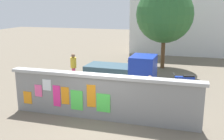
{
  "coord_description": "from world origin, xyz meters",
  "views": [
    {
      "loc": [
        3.08,
        -9.12,
        4.33
      ],
      "look_at": [
        -0.44,
        2.84,
        1.27
      ],
      "focal_mm": 42.69,
      "sensor_mm": 36.0,
      "label": 1
    }
  ],
  "objects_px": {
    "auto_rickshaw_truck": "(124,73)",
    "person_bystander": "(73,65)",
    "tree_roadside": "(165,14)",
    "bicycle_near": "(55,93)",
    "person_walking": "(149,91)",
    "motorcycle": "(185,82)",
    "bicycle_far": "(172,96)"
  },
  "relations": [
    {
      "from": "motorcycle",
      "to": "tree_roadside",
      "type": "relative_size",
      "value": 0.33
    },
    {
      "from": "bicycle_near",
      "to": "tree_roadside",
      "type": "xyz_separation_m",
      "value": [
        4.07,
        8.09,
        3.33
      ]
    },
    {
      "from": "bicycle_near",
      "to": "tree_roadside",
      "type": "relative_size",
      "value": 0.3
    },
    {
      "from": "auto_rickshaw_truck",
      "to": "person_bystander",
      "type": "bearing_deg",
      "value": 167.55
    },
    {
      "from": "person_bystander",
      "to": "person_walking",
      "type": "bearing_deg",
      "value": -36.12
    },
    {
      "from": "person_bystander",
      "to": "auto_rickshaw_truck",
      "type": "bearing_deg",
      "value": -12.45
    },
    {
      "from": "person_walking",
      "to": "bicycle_far",
      "type": "bearing_deg",
      "value": 60.54
    },
    {
      "from": "bicycle_near",
      "to": "person_walking",
      "type": "height_order",
      "value": "person_walking"
    },
    {
      "from": "person_walking",
      "to": "tree_roadside",
      "type": "distance_m",
      "value": 8.86
    },
    {
      "from": "motorcycle",
      "to": "person_walking",
      "type": "xyz_separation_m",
      "value": [
        -1.32,
        -3.61,
        0.52
      ]
    },
    {
      "from": "auto_rickshaw_truck",
      "to": "motorcycle",
      "type": "height_order",
      "value": "auto_rickshaw_truck"
    },
    {
      "from": "auto_rickshaw_truck",
      "to": "bicycle_far",
      "type": "xyz_separation_m",
      "value": [
        2.58,
        -1.41,
        -0.54
      ]
    },
    {
      "from": "tree_roadside",
      "to": "person_bystander",
      "type": "bearing_deg",
      "value": -133.59
    },
    {
      "from": "bicycle_far",
      "to": "tree_roadside",
      "type": "bearing_deg",
      "value": 99.58
    },
    {
      "from": "motorcycle",
      "to": "bicycle_far",
      "type": "relative_size",
      "value": 1.11
    },
    {
      "from": "motorcycle",
      "to": "tree_roadside",
      "type": "distance_m",
      "value": 6.03
    },
    {
      "from": "tree_roadside",
      "to": "auto_rickshaw_truck",
      "type": "bearing_deg",
      "value": -104.31
    },
    {
      "from": "auto_rickshaw_truck",
      "to": "motorcycle",
      "type": "xyz_separation_m",
      "value": [
        3.07,
        0.72,
        -0.44
      ]
    },
    {
      "from": "bicycle_near",
      "to": "person_bystander",
      "type": "distance_m",
      "value": 3.36
    },
    {
      "from": "person_walking",
      "to": "auto_rickshaw_truck",
      "type": "bearing_deg",
      "value": 121.09
    },
    {
      "from": "bicycle_far",
      "to": "person_bystander",
      "type": "height_order",
      "value": "person_bystander"
    },
    {
      "from": "person_walking",
      "to": "person_bystander",
      "type": "xyz_separation_m",
      "value": [
        -4.93,
        3.6,
        0.0
      ]
    },
    {
      "from": "auto_rickshaw_truck",
      "to": "bicycle_near",
      "type": "bearing_deg",
      "value": -136.1
    },
    {
      "from": "bicycle_near",
      "to": "tree_roadside",
      "type": "distance_m",
      "value": 9.65
    },
    {
      "from": "motorcycle",
      "to": "bicycle_near",
      "type": "distance_m",
      "value": 6.6
    },
    {
      "from": "person_walking",
      "to": "person_bystander",
      "type": "height_order",
      "value": "same"
    },
    {
      "from": "motorcycle",
      "to": "person_bystander",
      "type": "relative_size",
      "value": 1.16
    },
    {
      "from": "bicycle_near",
      "to": "bicycle_far",
      "type": "bearing_deg",
      "value": 12.33
    },
    {
      "from": "person_walking",
      "to": "tree_roadside",
      "type": "relative_size",
      "value": 0.29
    },
    {
      "from": "bicycle_near",
      "to": "auto_rickshaw_truck",
      "type": "bearing_deg",
      "value": 43.9
    },
    {
      "from": "auto_rickshaw_truck",
      "to": "person_bystander",
      "type": "xyz_separation_m",
      "value": [
        -3.18,
        0.7,
        0.09
      ]
    },
    {
      "from": "auto_rickshaw_truck",
      "to": "tree_roadside",
      "type": "distance_m",
      "value": 6.36
    }
  ]
}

